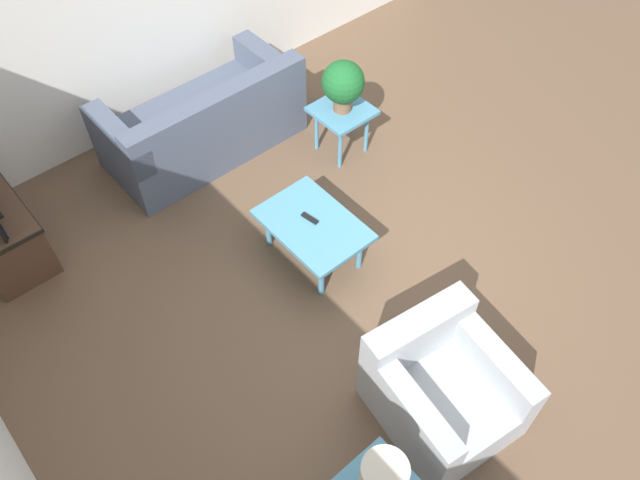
{
  "coord_description": "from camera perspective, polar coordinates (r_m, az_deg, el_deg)",
  "views": [
    {
      "loc": [
        -2.05,
        2.45,
        4.32
      ],
      "look_at": [
        0.25,
        0.46,
        0.55
      ],
      "focal_mm": 35.0,
      "sensor_mm": 36.0,
      "label": 1
    }
  ],
  "objects": [
    {
      "name": "sofa",
      "position": [
        6.26,
        -10.48,
        10.4
      ],
      "size": [
        0.93,
        1.9,
        0.86
      ],
      "rotation": [
        0.0,
        0.0,
        1.57
      ],
      "color": "#4C566B",
      "rests_on": "ground_plane"
    },
    {
      "name": "side_table_plant",
      "position": [
        6.08,
        2.02,
        11.29
      ],
      "size": [
        0.52,
        0.52,
        0.51
      ],
      "color": "teal",
      "rests_on": "ground_plane"
    },
    {
      "name": "armchair",
      "position": [
        4.52,
        10.92,
        -13.04
      ],
      "size": [
        1.03,
        0.96,
        0.79
      ],
      "rotation": [
        0.0,
        0.0,
        -1.72
      ],
      "color": "#A8ADB2",
      "rests_on": "ground_plane"
    },
    {
      "name": "coffee_table",
      "position": [
        5.17,
        -0.64,
        1.2
      ],
      "size": [
        0.91,
        0.63,
        0.42
      ],
      "color": "teal",
      "rests_on": "ground_plane"
    },
    {
      "name": "potted_plant",
      "position": [
        5.85,
        2.12,
        14.12
      ],
      "size": [
        0.4,
        0.4,
        0.51
      ],
      "color": "brown",
      "rests_on": "side_table_plant"
    },
    {
      "name": "tv_stand_chest",
      "position": [
        5.87,
        -27.18,
        0.61
      ],
      "size": [
        0.93,
        0.52,
        0.56
      ],
      "color": "#4C3323",
      "rests_on": "ground_plane"
    },
    {
      "name": "table_lamp",
      "position": [
        3.7,
        5.8,
        -20.94
      ],
      "size": [
        0.27,
        0.27,
        0.47
      ],
      "color": "#997F4C",
      "rests_on": "side_table_lamp"
    },
    {
      "name": "ground_plane",
      "position": [
        5.37,
        5.48,
        -2.8
      ],
      "size": [
        14.0,
        14.0,
        0.0
      ],
      "primitive_type": "plane",
      "color": "brown"
    },
    {
      "name": "remote_control",
      "position": [
        5.15,
        -0.94,
        2.0
      ],
      "size": [
        0.16,
        0.07,
        0.02
      ],
      "color": "black",
      "rests_on": "coffee_table"
    }
  ]
}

